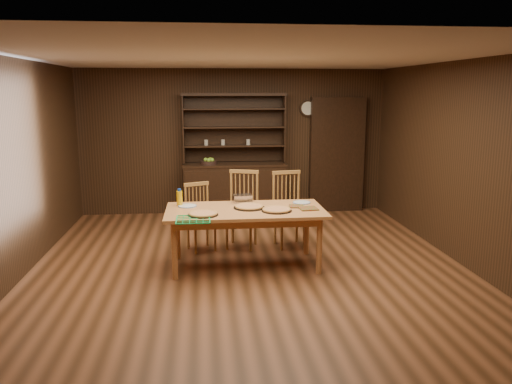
{
  "coord_description": "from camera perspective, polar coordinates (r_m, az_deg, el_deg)",
  "views": [
    {
      "loc": [
        -0.55,
        -6.05,
        2.21
      ],
      "look_at": [
        0.13,
        0.4,
        0.89
      ],
      "focal_mm": 35.0,
      "sensor_mm": 36.0,
      "label": 1
    }
  ],
  "objects": [
    {
      "name": "juice_bottle",
      "position": [
        6.52,
        -8.73,
        -0.68
      ],
      "size": [
        0.08,
        0.08,
        0.22
      ],
      "color": "#D99F0B",
      "rests_on": "dining_table"
    },
    {
      "name": "doorway",
      "position": [
        9.35,
        9.21,
        4.22
      ],
      "size": [
        1.0,
        0.18,
        2.1
      ],
      "primitive_type": "cube",
      "color": "black",
      "rests_on": "floor"
    },
    {
      "name": "dining_table",
      "position": [
        6.3,
        -1.25,
        -2.63
      ],
      "size": [
        1.99,
        0.99,
        0.75
      ],
      "color": "#CA7846",
      "rests_on": "floor"
    },
    {
      "name": "floor",
      "position": [
        6.47,
        -0.81,
        -8.5
      ],
      "size": [
        6.0,
        6.0,
        0.0
      ],
      "primitive_type": "plane",
      "color": "brown",
      "rests_on": "ground"
    },
    {
      "name": "foil_dish",
      "position": [
        6.67,
        -1.58,
        -0.73
      ],
      "size": [
        0.27,
        0.2,
        0.1
      ],
      "primitive_type": "cube",
      "rotation": [
        0.0,
        0.0,
        0.1
      ],
      "color": "silver",
      "rests_on": "dining_table"
    },
    {
      "name": "room_shell",
      "position": [
        6.11,
        -0.85,
        5.54
      ],
      "size": [
        6.0,
        6.0,
        6.0
      ],
      "color": "silver",
      "rests_on": "floor"
    },
    {
      "name": "pot_holder_a",
      "position": [
        6.31,
        5.99,
        -1.88
      ],
      "size": [
        0.24,
        0.24,
        0.02
      ],
      "primitive_type": "cube",
      "rotation": [
        0.0,
        0.0,
        0.07
      ],
      "color": "maroon",
      "rests_on": "dining_table"
    },
    {
      "name": "fruit_bowl",
      "position": [
        8.83,
        -5.42,
        3.44
      ],
      "size": [
        0.29,
        0.29,
        0.12
      ],
      "color": "black",
      "rests_on": "china_hutch"
    },
    {
      "name": "chair_center",
      "position": [
        7.17,
        -1.54,
        -1.64
      ],
      "size": [
        0.56,
        0.55,
        1.1
      ],
      "rotation": [
        0.0,
        0.0,
        -0.32
      ],
      "color": "#B07F3C",
      "rests_on": "floor"
    },
    {
      "name": "pizza_right",
      "position": [
        6.18,
        2.37,
        -2.03
      ],
      "size": [
        0.38,
        0.38,
        0.04
      ],
      "color": "black",
      "rests_on": "dining_table"
    },
    {
      "name": "plate_right",
      "position": [
        6.64,
        5.23,
        -1.2
      ],
      "size": [
        0.24,
        0.24,
        0.02
      ],
      "color": "silver",
      "rests_on": "dining_table"
    },
    {
      "name": "china_hutch",
      "position": [
        8.97,
        -2.44,
        1.11
      ],
      "size": [
        1.84,
        0.52,
        2.17
      ],
      "color": "black",
      "rests_on": "floor"
    },
    {
      "name": "wall_clock",
      "position": [
        9.21,
        5.93,
        9.5
      ],
      "size": [
        0.3,
        0.05,
        0.3
      ],
      "color": "black",
      "rests_on": "room_shell"
    },
    {
      "name": "chair_right",
      "position": [
        7.22,
        3.68,
        -1.64
      ],
      "size": [
        0.5,
        0.49,
        1.08
      ],
      "rotation": [
        0.0,
        0.0,
        0.16
      ],
      "color": "#B07F3C",
      "rests_on": "floor"
    },
    {
      "name": "pot_holder_b",
      "position": [
        6.42,
        4.62,
        -1.63
      ],
      "size": [
        0.21,
        0.21,
        0.01
      ],
      "primitive_type": "cube",
      "rotation": [
        0.0,
        0.0,
        -0.15
      ],
      "color": "maroon",
      "rests_on": "dining_table"
    },
    {
      "name": "pizza_center",
      "position": [
        6.33,
        -0.79,
        -1.69
      ],
      "size": [
        0.4,
        0.4,
        0.04
      ],
      "color": "black",
      "rests_on": "dining_table"
    },
    {
      "name": "chair_left",
      "position": [
        7.08,
        -6.49,
        -2.57
      ],
      "size": [
        0.5,
        0.49,
        0.95
      ],
      "rotation": [
        0.0,
        0.0,
        0.4
      ],
      "color": "#B07F3C",
      "rests_on": "floor"
    },
    {
      "name": "cooling_rack",
      "position": [
        5.81,
        -7.2,
        -3.09
      ],
      "size": [
        0.43,
        0.43,
        0.02
      ],
      "primitive_type": null,
      "rotation": [
        0.0,
        0.0,
        -0.15
      ],
      "color": "#0EB854",
      "rests_on": "dining_table"
    },
    {
      "name": "pizza_left",
      "position": [
        6.0,
        -6.07,
        -2.49
      ],
      "size": [
        0.36,
        0.36,
        0.04
      ],
      "color": "black",
      "rests_on": "dining_table"
    },
    {
      "name": "plate_left",
      "position": [
        6.47,
        -7.85,
        -1.59
      ],
      "size": [
        0.24,
        0.24,
        0.02
      ],
      "color": "silver",
      "rests_on": "dining_table"
    }
  ]
}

